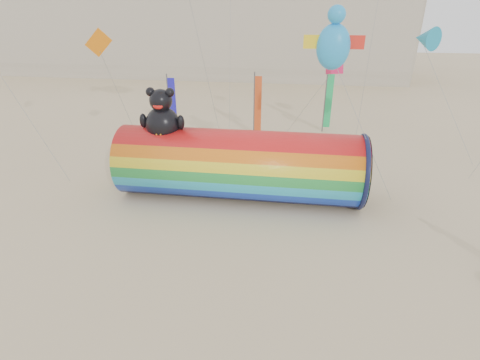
# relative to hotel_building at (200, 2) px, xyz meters

# --- Properties ---
(ground) EXTENTS (160.00, 160.00, 0.00)m
(ground) POSITION_rel_hotel_building_xyz_m (12.00, -45.95, -10.31)
(ground) COLOR #CCB58C
(ground) RESTS_ON ground
(hotel_building) EXTENTS (60.40, 15.40, 20.60)m
(hotel_building) POSITION_rel_hotel_building_xyz_m (0.00, 0.00, 0.00)
(hotel_building) COLOR #B7AD99
(hotel_building) RESTS_ON ground
(windsock_assembly) EXTENTS (13.38, 4.07, 6.17)m
(windsock_assembly) POSITION_rel_hotel_building_xyz_m (12.03, -41.54, -8.27)
(windsock_assembly) COLOR red
(windsock_assembly) RESTS_ON ground
(festival_banners) EXTENTS (12.99, 3.84, 5.20)m
(festival_banners) POSITION_rel_hotel_building_xyz_m (11.59, -30.47, -7.67)
(festival_banners) COLOR #59595E
(festival_banners) RESTS_ON ground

